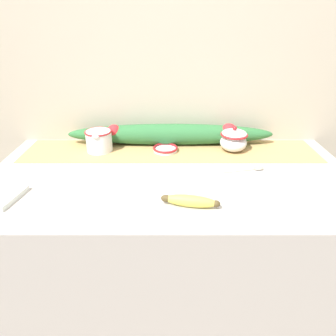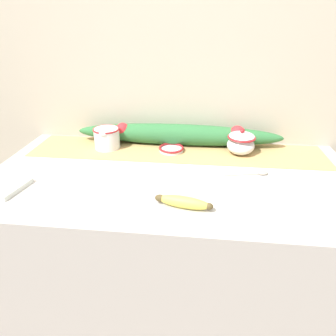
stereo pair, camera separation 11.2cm
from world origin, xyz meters
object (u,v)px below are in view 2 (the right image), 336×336
at_px(cream_pitcher, 107,137).
at_px(napkin_stack, 3,186).
at_px(sugar_bowl, 241,143).
at_px(banana, 183,202).
at_px(spoon, 260,173).
at_px(small_dish, 171,149).

distance_m(cream_pitcher, napkin_stack, 0.49).
distance_m(sugar_bowl, banana, 0.51).
bearing_deg(sugar_bowl, napkin_stack, -155.37).
bearing_deg(sugar_bowl, cream_pitcher, 179.93).
xyz_separation_m(cream_pitcher, spoon, (0.67, -0.19, -0.05)).
xyz_separation_m(sugar_bowl, spoon, (0.06, -0.19, -0.05)).
relative_size(banana, spoon, 1.08).
xyz_separation_m(sugar_bowl, napkin_stack, (-0.88, -0.41, -0.05)).
distance_m(cream_pitcher, sugar_bowl, 0.61).
distance_m(small_dish, spoon, 0.41).
height_order(cream_pitcher, sugar_bowl, sugar_bowl).
height_order(sugar_bowl, banana, sugar_bowl).
xyz_separation_m(cream_pitcher, banana, (0.39, -0.45, -0.03)).
xyz_separation_m(small_dish, napkin_stack, (-0.57, -0.40, -0.00)).
distance_m(cream_pitcher, spoon, 0.70).
distance_m(sugar_bowl, napkin_stack, 0.97).
height_order(small_dish, spoon, small_dish).
xyz_separation_m(spoon, napkin_stack, (-0.94, -0.21, 0.00)).
bearing_deg(napkin_stack, small_dish, 34.96).
relative_size(spoon, napkin_stack, 1.26).
xyz_separation_m(banana, spoon, (0.29, 0.26, -0.02)).
height_order(cream_pitcher, spoon, cream_pitcher).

